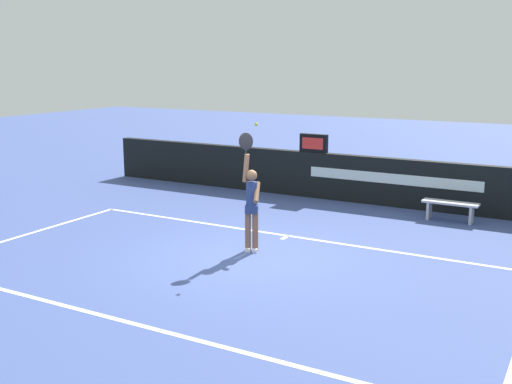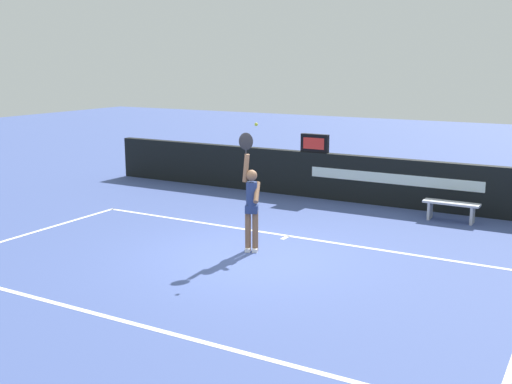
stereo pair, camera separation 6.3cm
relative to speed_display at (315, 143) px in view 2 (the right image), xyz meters
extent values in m
plane|color=#3F5291|center=(1.15, -5.55, -1.52)|extent=(60.00, 60.00, 0.00)
cube|color=white|center=(1.15, -3.90, -1.52)|extent=(10.15, 0.10, 0.00)
cube|color=white|center=(1.15, -9.14, -1.52)|extent=(10.15, 0.10, 0.00)
cube|color=white|center=(-3.92, -6.52, -1.52)|extent=(0.10, 5.33, 0.00)
cube|color=white|center=(1.15, -4.05, -1.52)|extent=(0.10, 0.30, 0.00)
cube|color=black|center=(1.15, 0.00, -0.89)|extent=(15.82, 0.25, 1.27)
cube|color=silver|center=(2.28, -0.13, -0.77)|extent=(4.57, 0.01, 0.27)
cube|color=black|center=(0.00, 0.00, 0.00)|extent=(0.80, 0.16, 0.50)
cube|color=red|center=(0.00, -0.08, 0.00)|extent=(0.62, 0.01, 0.31)
cylinder|color=brown|center=(1.06, -5.20, -1.11)|extent=(0.12, 0.12, 0.83)
cylinder|color=brown|center=(0.93, -5.26, -1.11)|extent=(0.12, 0.12, 0.83)
cube|color=white|center=(1.07, -5.22, -1.48)|extent=(0.19, 0.26, 0.07)
cube|color=white|center=(0.93, -5.28, -1.48)|extent=(0.19, 0.26, 0.07)
cylinder|color=navy|center=(0.99, -5.23, -0.40)|extent=(0.22, 0.22, 0.58)
cube|color=navy|center=(0.99, -5.23, -0.65)|extent=(0.31, 0.29, 0.16)
sphere|color=brown|center=(0.99, -5.23, 0.02)|extent=(0.22, 0.22, 0.22)
cylinder|color=brown|center=(0.89, -5.27, 0.17)|extent=(0.17, 0.15, 0.56)
cylinder|color=brown|center=(1.12, -5.24, -0.30)|extent=(0.27, 0.45, 0.38)
ellipsoid|color=black|center=(0.89, -5.27, 0.69)|extent=(0.27, 0.14, 0.34)
cylinder|color=black|center=(0.89, -5.27, 0.50)|extent=(0.03, 0.03, 0.18)
sphere|color=#C6D937|center=(1.19, -5.40, 1.05)|extent=(0.07, 0.07, 0.07)
cube|color=#B1B5C1|center=(3.95, -0.88, -1.07)|extent=(1.30, 0.37, 0.05)
cube|color=#B1B5C1|center=(3.45, -0.87, -1.30)|extent=(0.06, 0.32, 0.45)
cube|color=#B1B5C1|center=(4.44, -0.88, -1.30)|extent=(0.06, 0.32, 0.45)
camera|label=1|loc=(6.88, -15.58, 2.21)|focal=43.40mm
camera|label=2|loc=(6.93, -15.55, 2.21)|focal=43.40mm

